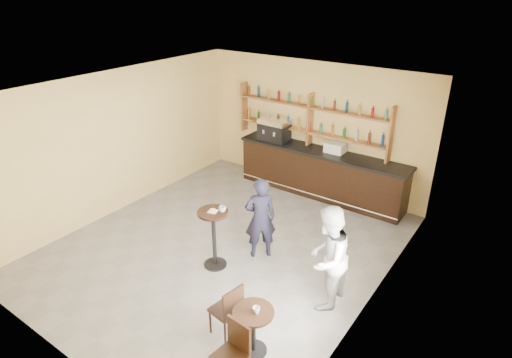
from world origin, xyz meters
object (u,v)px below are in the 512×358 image
Objects in this scene: pastry_case at (335,148)px; patron_second at (327,258)px; chair_west at (226,309)px; cafe_table at (254,331)px; bar_counter at (320,173)px; chair_south at (230,356)px; pedestal_table at (214,239)px; man_main at (260,218)px; espresso_machine at (274,130)px.

patron_second is at bearing -65.01° from pastry_case.
pastry_case is 5.08m from chair_west.
pastry_case is 0.51× the size of chair_west.
chair_west reaches higher than cafe_table.
pastry_case is at bearing -163.17° from chair_west.
bar_counter is 0.80m from pastry_case.
bar_counter is 5.84m from chair_south.
chair_south is at bearing -85.24° from cafe_table.
cafe_table is at bearing -17.04° from patron_second.
bar_counter is 5.25m from cafe_table.
pastry_case is 0.40× the size of pedestal_table.
chair_west is 0.51× the size of patron_second.
cafe_table is at bearing 100.99° from chair_south.
bar_counter is at bearing -179.33° from pastry_case.
patron_second is at bearing 117.81° from man_main.
espresso_machine reaches higher than pastry_case.
pedestal_table is at bearing 140.97° from chair_south.
patron_second is at bearing 6.76° from pedestal_table.
bar_counter is 9.26× the size of pastry_case.
cafe_table is (1.79, -1.26, -0.21)m from pedestal_table.
chair_west is at bearing -44.21° from pedestal_table.
chair_south reaches higher than chair_west.
patron_second is (0.36, 1.51, 0.53)m from cafe_table.
bar_counter is 3.76m from pedestal_table.
patron_second reaches higher than pedestal_table.
cafe_table is 0.81× the size of chair_south.
man_main is at bearing 123.28° from chair_south.
man_main is at bearing -84.91° from bar_counter.
patron_second is (0.31, 2.11, 0.44)m from chair_south.
cafe_table is at bearing -35.08° from pedestal_table.
bar_counter is 5.80× the size of cafe_table.
pedestal_table is at bearing -86.91° from patron_second.
man_main is at bearing -110.98° from patron_second.
bar_counter is at bearing 107.26° from cafe_table.
espresso_machine is 4.02m from pedestal_table.
chair_west is at bearing 65.68° from man_main.
man_main reaches higher than pedestal_table.
patron_second reaches higher than man_main.
chair_west is (2.38, -4.96, -0.98)m from espresso_machine.
patron_second is (1.58, -3.50, -0.41)m from pastry_case.
espresso_machine reaches higher than cafe_table.
espresso_machine reaches higher than man_main.
patron_second reaches higher than espresso_machine.
bar_counter is 4.68× the size of chair_south.
chair_west is (-0.55, 0.05, 0.09)m from cafe_table.
pedestal_table is 1.26× the size of chair_south.
bar_counter is at bearing -159.41° from chair_west.
pedestal_table is (-0.57, -3.75, -0.73)m from pastry_case.
pedestal_table is (-0.23, -3.75, -0.00)m from bar_counter.
chair_south is (0.60, -0.65, 0.00)m from chair_west.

